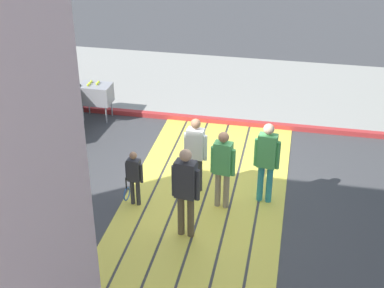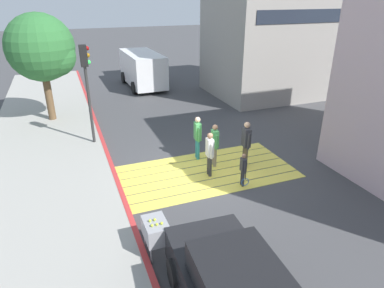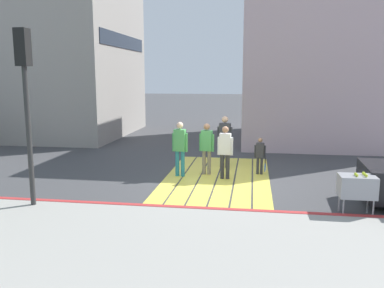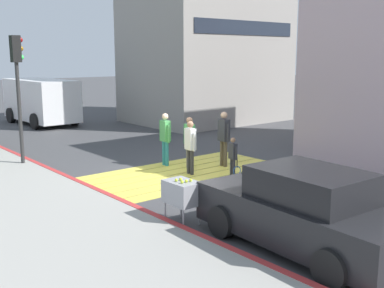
{
  "view_description": "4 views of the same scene",
  "coord_description": "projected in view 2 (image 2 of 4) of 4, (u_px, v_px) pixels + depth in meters",
  "views": [
    {
      "loc": [
        9.6,
        1.64,
        6.46
      ],
      "look_at": [
        -0.03,
        -0.32,
        1.09
      ],
      "focal_mm": 51.96,
      "sensor_mm": 36.0,
      "label": 1
    },
    {
      "loc": [
        -4.51,
        -10.11,
        6.07
      ],
      "look_at": [
        -0.29,
        0.81,
        0.85
      ],
      "focal_mm": 31.67,
      "sensor_mm": 36.0,
      "label": 2
    },
    {
      "loc": [
        -12.19,
        -1.07,
        3.18
      ],
      "look_at": [
        0.71,
        0.9,
        0.96
      ],
      "focal_mm": 37.45,
      "sensor_mm": 36.0,
      "label": 3
    },
    {
      "loc": [
        -9.09,
        -11.24,
        3.64
      ],
      "look_at": [
        0.62,
        0.44,
        0.78
      ],
      "focal_mm": 44.47,
      "sensor_mm": 36.0,
      "label": 4
    }
  ],
  "objects": [
    {
      "name": "pedestrian_adult_trailing",
      "position": [
        210.0,
        151.0,
        11.96
      ],
      "size": [
        0.24,
        0.49,
        1.66
      ],
      "color": "#333338",
      "rests_on": "ground"
    },
    {
      "name": "building_far_north",
      "position": [
        278.0,
        21.0,
        20.96
      ],
      "size": [
        8.0,
        6.03,
        9.01
      ],
      "color": "gray",
      "rests_on": "ground"
    },
    {
      "name": "street_tree",
      "position": [
        43.0,
        49.0,
        16.1
      ],
      "size": [
        3.2,
        3.2,
        5.32
      ],
      "color": "brown",
      "rests_on": "ground"
    },
    {
      "name": "crosswalk_stripes",
      "position": [
        207.0,
        172.0,
        12.57
      ],
      "size": [
        6.4,
        3.25,
        0.01
      ],
      "color": "#EAD64C",
      "rests_on": "ground"
    },
    {
      "name": "tennis_ball_cart",
      "position": [
        156.0,
        230.0,
        8.39
      ],
      "size": [
        0.56,
        0.8,
        1.02
      ],
      "color": "#99999E",
      "rests_on": "ground"
    },
    {
      "name": "sidewalk_west",
      "position": [
        45.0,
        201.0,
        10.7
      ],
      "size": [
        4.8,
        40.0,
        0.12
      ],
      "primitive_type": "cube",
      "color": "#9E9B93",
      "rests_on": "ground"
    },
    {
      "name": "traffic_light_corner",
      "position": [
        87.0,
        76.0,
        13.66
      ],
      "size": [
        0.39,
        0.28,
        4.24
      ],
      "color": "#2D2D2D",
      "rests_on": "ground"
    },
    {
      "name": "pedestrian_adult_lead",
      "position": [
        246.0,
        141.0,
        12.53
      ],
      "size": [
        0.28,
        0.53,
        1.82
      ],
      "color": "brown",
      "rests_on": "ground"
    },
    {
      "name": "curb_painted",
      "position": [
        119.0,
        187.0,
        11.47
      ],
      "size": [
        0.16,
        40.0,
        0.13
      ],
      "primitive_type": "cube",
      "color": "#BC3333",
      "rests_on": "ground"
    },
    {
      "name": "van_down_street",
      "position": [
        143.0,
        69.0,
        23.58
      ],
      "size": [
        2.44,
        5.24,
        2.35
      ],
      "color": "silver",
      "rests_on": "ground"
    },
    {
      "name": "pedestrian_teen_behind",
      "position": [
        198.0,
        135.0,
        13.21
      ],
      "size": [
        0.26,
        0.51,
        1.75
      ],
      "color": "teal",
      "rests_on": "ground"
    },
    {
      "name": "ground_plane",
      "position": [
        207.0,
        172.0,
        12.57
      ],
      "size": [
        120.0,
        120.0,
        0.0
      ],
      "primitive_type": "plane",
      "color": "#424244"
    },
    {
      "name": "pedestrian_child_with_racket",
      "position": [
        243.0,
        168.0,
        11.4
      ],
      "size": [
        0.28,
        0.39,
        1.21
      ],
      "color": "#333338",
      "rests_on": "ground"
    },
    {
      "name": "pedestrian_adult_side",
      "position": [
        215.0,
        142.0,
        12.66
      ],
      "size": [
        0.26,
        0.49,
        1.68
      ],
      "color": "gray",
      "rests_on": "ground"
    }
  ]
}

